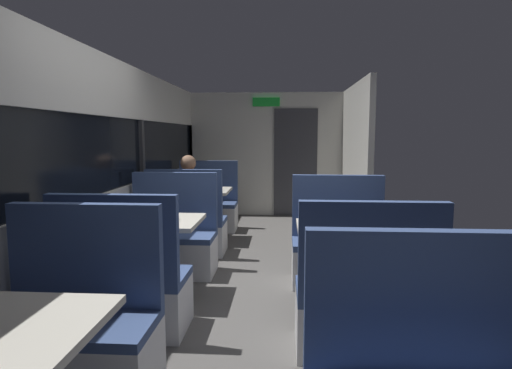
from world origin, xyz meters
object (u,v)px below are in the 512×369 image
bench_far_window_facing_entry (207,209)px  dining_table_rear_aisle (350,239)px  bench_rear_aisle_facing_entry (339,251)px  bench_mid_window_facing_end (124,290)px  dining_table_far_window (198,196)px  bench_far_window_facing_end (187,228)px  bench_near_window_facing_entry (76,337)px  bench_mid_window_facing_entry (172,243)px  bench_rear_aisle_facing_end (365,307)px  dining_table_mid_window (151,230)px  coffee_cup_secondary (173,215)px  seated_passenger (188,211)px

bench_far_window_facing_entry → dining_table_rear_aisle: bearing=-59.5°
bench_rear_aisle_facing_entry → bench_mid_window_facing_end: bearing=-146.2°
dining_table_far_window → bench_far_window_facing_end: bench_far_window_facing_end is taller
dining_table_rear_aisle → bench_rear_aisle_facing_entry: bearing=90.0°
bench_near_window_facing_entry → bench_far_window_facing_entry: size_ratio=1.00×
bench_mid_window_facing_entry → bench_rear_aisle_facing_entry: same height
bench_mid_window_facing_end → bench_rear_aisle_facing_entry: bearing=33.8°
dining_table_rear_aisle → bench_rear_aisle_facing_end: (0.00, -0.70, -0.31)m
bench_mid_window_facing_entry → dining_table_rear_aisle: size_ratio=1.22×
bench_far_window_facing_end → bench_rear_aisle_facing_entry: size_ratio=1.00×
dining_table_mid_window → dining_table_rear_aisle: 1.80m
bench_near_window_facing_entry → bench_far_window_facing_end: same height
bench_mid_window_facing_end → bench_near_window_facing_entry: bearing=-90.0°
coffee_cup_secondary → bench_near_window_facing_entry: bearing=-97.8°
bench_far_window_facing_entry → coffee_cup_secondary: 2.87m
dining_table_far_window → bench_far_window_facing_end: 0.77m
dining_table_mid_window → bench_far_window_facing_end: (0.00, 1.44, -0.31)m
dining_table_mid_window → bench_far_window_facing_entry: size_ratio=0.82×
dining_table_mid_window → bench_rear_aisle_facing_end: bench_rear_aisle_facing_end is taller
bench_rear_aisle_facing_entry → coffee_cup_secondary: bearing=-163.1°
bench_far_window_facing_end → bench_rear_aisle_facing_entry: same height
bench_far_window_facing_end → seated_passenger: (0.00, 0.07, 0.21)m
bench_rear_aisle_facing_end → bench_mid_window_facing_entry: bearing=138.2°
dining_table_mid_window → bench_mid_window_facing_end: (0.00, -0.70, -0.31)m
bench_mid_window_facing_end → bench_mid_window_facing_entry: (0.00, 1.40, 0.00)m
dining_table_far_window → coffee_cup_secondary: bearing=-84.6°
bench_mid_window_facing_end → dining_table_rear_aisle: size_ratio=1.22×
bench_mid_window_facing_end → bench_far_window_facing_end: 2.14m
bench_far_window_facing_end → bench_rear_aisle_facing_entry: 2.02m
bench_mid_window_facing_end → coffee_cup_secondary: bench_mid_window_facing_end is taller
bench_mid_window_facing_entry → coffee_cup_secondary: 0.85m
dining_table_rear_aisle → coffee_cup_secondary: bearing=172.3°
bench_mid_window_facing_entry → bench_rear_aisle_facing_entry: (1.79, -0.20, 0.00)m
bench_mid_window_facing_end → bench_far_window_facing_entry: same height
dining_table_mid_window → dining_table_far_window: size_ratio=1.00×
bench_rear_aisle_facing_end → coffee_cup_secondary: 1.89m
bench_rear_aisle_facing_end → seated_passenger: 3.01m
dining_table_rear_aisle → bench_rear_aisle_facing_entry: (0.00, 0.70, -0.31)m
dining_table_mid_window → bench_far_window_facing_entry: bench_far_window_facing_entry is taller
dining_table_far_window → bench_far_window_facing_entry: bench_far_window_facing_entry is taller
bench_rear_aisle_facing_end → dining_table_far_window: bearing=120.5°
bench_mid_window_facing_end → bench_mid_window_facing_entry: bearing=90.0°
dining_table_far_window → coffee_cup_secondary: (0.20, -2.13, 0.15)m
bench_near_window_facing_entry → bench_mid_window_facing_end: 0.74m
bench_far_window_facing_entry → dining_table_mid_window: bearing=-90.0°
dining_table_mid_window → bench_rear_aisle_facing_entry: size_ratio=0.82×
bench_mid_window_facing_entry → bench_rear_aisle_facing_end: 2.40m
dining_table_mid_window → bench_far_window_facing_end: 1.48m
bench_far_window_facing_entry → bench_near_window_facing_entry: bearing=-90.0°
dining_table_far_window → dining_table_rear_aisle: size_ratio=1.00×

